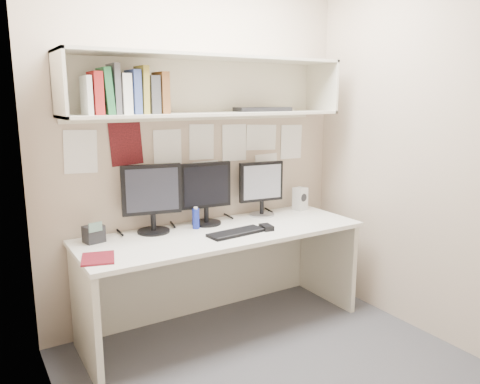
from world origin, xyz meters
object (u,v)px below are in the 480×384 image
desk (223,279)px  desk_phone (94,234)px  monitor_center (205,191)px  maroon_notebook (98,258)px  speaker (300,199)px  monitor_left (152,196)px  keyboard (236,233)px  monitor_right (261,186)px

desk → desk_phone: bearing=166.8°
monitor_center → maroon_notebook: 0.99m
desk → monitor_center: bearing=94.8°
speaker → monitor_left: bearing=167.1°
desk → desk_phone: (-0.84, 0.20, 0.42)m
monitor_left → maroon_notebook: 0.65m
monitor_center → keyboard: monitor_center is taller
desk → speaker: 0.98m
speaker → desk: bearing=-178.7°
monitor_center → desk: bearing=-80.3°
speaker → desk_phone: size_ratio=1.29×
keyboard → monitor_right: bearing=33.1°
desk → monitor_left: (-0.43, 0.22, 0.62)m
desk_phone → desk: bearing=-26.0°
speaker → maroon_notebook: bearing=179.0°
monitor_left → desk_phone: 0.46m
maroon_notebook → speaker: bearing=27.1°
monitor_right → keyboard: (-0.43, -0.34, -0.22)m
monitor_left → maroon_notebook: (-0.47, -0.36, -0.25)m
desk → monitor_right: monitor_right is taller
desk_phone → monitor_center: bearing=-11.2°
monitor_center → speaker: bearing=3.8°
keyboard → desk_phone: desk_phone is taller
monitor_left → desk: bearing=-16.2°
maroon_notebook → desk_phone: desk_phone is taller
maroon_notebook → keyboard: bearing=17.1°
desk → monitor_center: 0.65m
monitor_right → monitor_left: bearing=-172.8°
desk → keyboard: keyboard is taller
maroon_notebook → desk_phone: bearing=94.9°
monitor_right → desk_phone: bearing=-171.8°
monitor_left → keyboard: bearing=-25.5°
monitor_center → desk_phone: 0.84m
keyboard → maroon_notebook: bearing=175.9°
keyboard → maroon_notebook: 0.94m
maroon_notebook → desk_phone: (0.07, 0.34, 0.05)m
keyboard → speaker: (0.81, 0.33, 0.08)m
speaker → desk_phone: (-1.68, -0.01, -0.04)m
monitor_center → maroon_notebook: size_ratio=2.05×
keyboard → maroon_notebook: keyboard is taller
speaker → keyboard: bearing=-170.2°
desk → maroon_notebook: bearing=-171.0°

